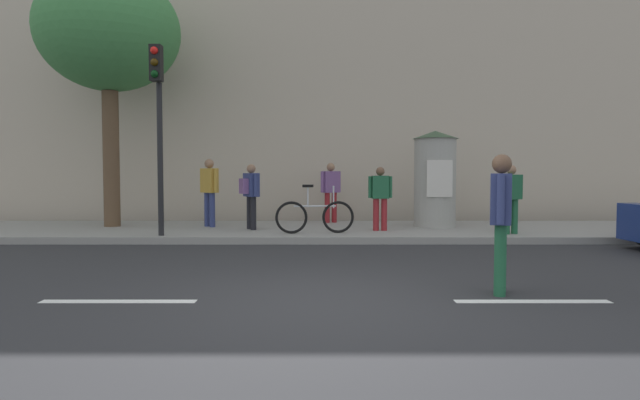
% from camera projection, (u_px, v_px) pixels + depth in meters
% --- Properties ---
extents(ground_plane, '(80.00, 80.00, 0.00)m').
position_uv_depth(ground_plane, '(326.00, 302.00, 6.19)').
color(ground_plane, '#2B2B2D').
extents(sidewalk_curb, '(36.00, 4.00, 0.15)m').
position_uv_depth(sidewalk_curb, '(323.00, 231.00, 13.18)').
color(sidewalk_curb, gray).
rests_on(sidewalk_curb, ground_plane).
extents(lane_markings, '(25.80, 0.16, 0.01)m').
position_uv_depth(lane_markings, '(326.00, 301.00, 6.19)').
color(lane_markings, silver).
rests_on(lane_markings, ground_plane).
extents(building_backdrop, '(36.00, 5.00, 9.55)m').
position_uv_depth(building_backdrop, '(322.00, 76.00, 17.94)').
color(building_backdrop, '#B7A893').
rests_on(building_backdrop, ground_plane).
extents(traffic_light, '(0.24, 0.45, 4.01)m').
position_uv_depth(traffic_light, '(158.00, 108.00, 11.29)').
color(traffic_light, black).
rests_on(traffic_light, sidewalk_curb).
extents(poster_column, '(1.14, 1.14, 2.41)m').
position_uv_depth(poster_column, '(435.00, 178.00, 13.48)').
color(poster_column, '#9E9B93').
rests_on(poster_column, sidewalk_curb).
extents(street_tree, '(3.49, 3.49, 6.37)m').
position_uv_depth(street_tree, '(109.00, 33.00, 13.33)').
color(street_tree, brown).
rests_on(street_tree, sidewalk_curb).
extents(pedestrian_near_pole, '(0.38, 0.61, 1.72)m').
position_uv_depth(pedestrian_near_pole, '(502.00, 212.00, 6.53)').
color(pedestrian_near_pole, '#1E5938').
rests_on(pedestrian_near_pole, ground_plane).
extents(pedestrian_with_backpack, '(0.55, 0.46, 1.62)m').
position_uv_depth(pedestrian_with_backpack, '(331.00, 188.00, 14.55)').
color(pedestrian_with_backpack, maroon).
rests_on(pedestrian_with_backpack, sidewalk_curb).
extents(pedestrian_in_light_jacket, '(0.52, 0.60, 1.56)m').
position_uv_depth(pedestrian_in_light_jacket, '(251.00, 190.00, 12.74)').
color(pedestrian_in_light_jacket, black).
rests_on(pedestrian_in_light_jacket, sidewalk_curb).
extents(pedestrian_in_red_top, '(0.57, 0.35, 1.52)m').
position_uv_depth(pedestrian_in_red_top, '(512.00, 194.00, 11.78)').
color(pedestrian_in_red_top, '#1E5938').
rests_on(pedestrian_in_red_top, sidewalk_curb).
extents(pedestrian_tallest, '(0.56, 0.25, 1.49)m').
position_uv_depth(pedestrian_tallest, '(381.00, 194.00, 12.49)').
color(pedestrian_tallest, maroon).
rests_on(pedestrian_tallest, sidewalk_curb).
extents(pedestrian_in_dark_shirt, '(0.51, 0.52, 1.70)m').
position_uv_depth(pedestrian_in_dark_shirt, '(210.00, 187.00, 13.41)').
color(pedestrian_in_dark_shirt, navy).
rests_on(pedestrian_in_dark_shirt, sidewalk_curb).
extents(bicycle_leaning, '(1.76, 0.28, 1.09)m').
position_uv_depth(bicycle_leaning, '(315.00, 216.00, 11.94)').
color(bicycle_leaning, black).
rests_on(bicycle_leaning, sidewalk_curb).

